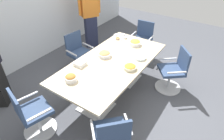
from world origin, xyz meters
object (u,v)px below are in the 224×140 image
Objects in this scene: snack_bowl_chips_orange at (130,67)px; conference_table at (112,67)px; office_chair_0 at (79,55)px; office_chair_3 at (173,72)px; office_chair_4 at (142,41)px; snack_bowl_cookies at (105,54)px; donut_platter at (120,37)px; office_chair_2 at (112,138)px; snack_bowl_chips_yellow at (135,42)px; office_chair_1 at (32,115)px; snack_bowl_pretzels at (71,78)px; person_standing_1 at (90,13)px; napkin_pile at (80,63)px; plate_stack at (140,58)px.

conference_table is at bearing 86.29° from snack_bowl_chips_orange.
office_chair_0 is at bearing 77.32° from conference_table.
snack_bowl_chips_orange is at bearing 105.96° from office_chair_3.
office_chair_4 is at bearing 155.83° from office_chair_0.
snack_bowl_cookies reaches higher than donut_platter.
office_chair_4 reaches higher than donut_platter.
office_chair_2 is at bearing -150.69° from donut_platter.
conference_table is 9.79× the size of snack_bowl_chips_yellow.
office_chair_1 reaches higher than snack_bowl_pretzels.
conference_table is 0.29m from snack_bowl_cookies.
snack_bowl_chips_yellow is (1.68, -0.28, -0.00)m from snack_bowl_pretzels.
office_chair_1 is at bearing 108.62° from office_chair_3.
snack_bowl_chips_yellow is at bearing -2.93° from conference_table.
office_chair_3 is 2.09m from snack_bowl_pretzels.
person_standing_1 is (1.36, 1.62, 0.36)m from conference_table.
snack_bowl_chips_yellow is at bearing 125.36° from office_chair_0.
snack_bowl_pretzels is 0.46m from napkin_pile.
office_chair_1 reaches higher than plate_stack.
snack_bowl_cookies is at bearing 71.47° from conference_table.
office_chair_0 is 2.64× the size of donut_platter.
office_chair_3 is at bearing -54.06° from plate_stack.
snack_bowl_chips_orange reaches higher than conference_table.
office_chair_3 is 3.61× the size of snack_bowl_cookies.
office_chair_4 is (0.88, 1.15, 0.00)m from office_chair_3.
napkin_pile is at bearing 101.56° from office_chair_2.
plate_stack is (1.91, -0.87, 0.37)m from office_chair_1.
person_standing_1 is 8.47× the size of plate_stack.
snack_bowl_cookies is at bearing -167.83° from donut_platter.
snack_bowl_chips_orange is at bearing 62.29° from office_chair_2.
office_chair_2 is at bearing -165.86° from plate_stack.
office_chair_2 is at bearing -159.64° from snack_bowl_chips_yellow.
snack_bowl_chips_yellow is (-0.85, -0.22, 0.40)m from office_chair_4.
person_standing_1 reaches higher than conference_table.
office_chair_1 is 0.49× the size of person_standing_1.
snack_bowl_pretzels is at bearing 85.35° from office_chair_1.
snack_bowl_cookies is (-1.60, 0.05, 0.39)m from office_chair_4.
person_standing_1 is 2.46m from snack_bowl_chips_orange.
office_chair_0 is 1.03m from napkin_pile.
office_chair_1 and office_chair_2 have the same top height.
office_chair_2 and office_chair_4 have the same top height.
snack_bowl_cookies reaches higher than plate_stack.
napkin_pile is (-1.78, -1.21, -0.20)m from person_standing_1.
snack_bowl_chips_yellow reaches higher than snack_bowl_chips_orange.
person_standing_1 is 2.62m from snack_bowl_pretzels.
plate_stack is 1.19× the size of napkin_pile.
snack_bowl_chips_orange is 0.64m from snack_bowl_cookies.
snack_bowl_pretzels reaches higher than snack_bowl_chips_yellow.
snack_bowl_chips_orange is 0.94× the size of snack_bowl_chips_yellow.
plate_stack is (-0.58, -0.81, 0.00)m from donut_platter.
office_chair_2 is 2.49m from donut_platter.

